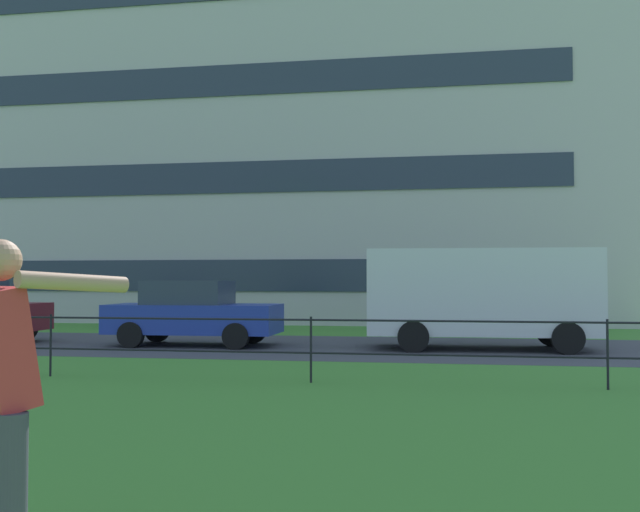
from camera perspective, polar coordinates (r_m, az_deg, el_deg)
street_strip at (r=17.35m, az=-4.18°, el=-7.03°), size 80.00×6.16×0.01m
park_fence at (r=11.65m, az=-11.20°, el=-6.22°), size 30.03×0.04×1.00m
person_thrower at (r=4.17m, az=-23.82°, el=-9.97°), size 0.78×0.67×1.77m
car_blue_center at (r=17.52m, az=-9.96°, el=-4.42°), size 4.03×1.86×1.54m
panel_van_left at (r=16.73m, az=12.58°, el=-2.83°), size 5.06×2.23×2.24m
apartment_building_background at (r=33.43m, az=-3.88°, el=10.57°), size 28.42×15.01×17.54m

